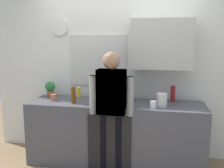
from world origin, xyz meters
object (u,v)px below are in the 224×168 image
Objects in this scene: coffee_maker at (120,90)px; bottle_amber_beer at (73,95)px; bottle_red_vinegar at (173,94)px; person_at_sink at (111,103)px; storage_canister at (162,100)px; bottle_olive_oil at (93,95)px; dish_soap at (79,92)px; cup_white_mug at (153,104)px; cup_terracotta_mug at (54,97)px; person_guest at (111,103)px; potted_plant at (50,88)px.

bottle_amber_beer is at bearing -152.83° from coffee_maker.
person_at_sink reaches higher than bottle_red_vinegar.
bottle_olive_oil is at bearing -177.81° from storage_canister.
bottle_red_vinegar is at bearing 0.07° from dish_soap.
cup_white_mug is at bearing -2.86° from bottle_amber_beer.
cup_terracotta_mug is 0.51× the size of dish_soap.
person_guest is (0.60, -0.53, -0.01)m from dish_soap.
bottle_red_vinegar reaches higher than cup_white_mug.
potted_plant is 0.45m from dish_soap.
person_at_sink reaches higher than potted_plant.
cup_terracotta_mug is at bearing -57.16° from potted_plant.
coffee_maker is 0.21× the size of person_guest.
coffee_maker is 1.50× the size of bottle_red_vinegar.
coffee_maker is at bearing -4.81° from dish_soap.
cup_terracotta_mug is 0.31m from potted_plant.
person_at_sink reaches higher than bottle_amber_beer.
potted_plant is (-0.76, 0.31, 0.01)m from bottle_olive_oil.
cup_terracotta_mug is at bearing -170.82° from bottle_red_vinegar.
potted_plant is 1.28× the size of dish_soap.
person_guest reaches higher than storage_canister.
storage_canister is 0.67m from person_guest.
storage_canister is (1.52, -0.03, 0.04)m from cup_terracotta_mug.
cup_white_mug is 1.62m from potted_plant.
bottle_amber_beer is 0.28m from bottle_olive_oil.
storage_canister is at bearing -13.44° from dish_soap.
dish_soap is at bearing 96.23° from bottle_amber_beer.
cup_terracotta_mug is 0.54× the size of storage_canister.
dish_soap is at bearing -53.47° from person_guest.
person_at_sink and person_guest have the same top height.
bottle_red_vinegar is 2.32× the size of cup_white_mug.
storage_canister is (1.68, -0.27, -0.05)m from potted_plant.
potted_plant is 1.17m from person_guest.
bottle_olive_oil is 0.92m from storage_canister.
dish_soap reaches higher than storage_canister.
dish_soap is (-1.12, 0.42, 0.03)m from cup_white_mug.
bottle_red_vinegar is 0.96× the size of potted_plant.
bottle_red_vinegar is at bearing 0.71° from potted_plant.
dish_soap is at bearing -179.93° from bottle_red_vinegar.
cup_white_mug is (1.41, -0.15, 0.00)m from cup_terracotta_mug.
cup_white_mug is 0.41× the size of potted_plant.
dish_soap is at bearing 133.81° from bottle_olive_oil.
bottle_olive_oil is at bearing -162.81° from bottle_red_vinegar.
cup_white_mug is 0.06× the size of person_guest.
coffee_maker reaches higher than potted_plant.
bottle_amber_beer is (-1.35, -0.36, 0.01)m from bottle_red_vinegar.
potted_plant is at bearing -179.29° from bottle_red_vinegar.
storage_canister reaches higher than cup_terracotta_mug.
potted_plant is 0.14× the size of person_at_sink.
bottle_red_vinegar is (0.75, 0.06, -0.04)m from coffee_maker.
bottle_red_vinegar is 1.39m from bottle_amber_beer.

